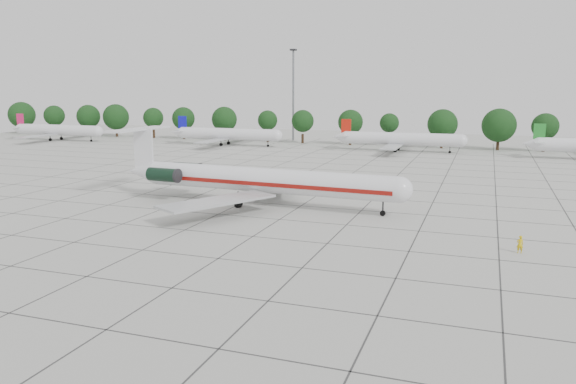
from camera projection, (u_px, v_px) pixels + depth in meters
name	position (u px, v px, depth m)	size (l,w,h in m)	color
ground	(280.00, 219.00, 65.58)	(260.00, 260.00, 0.00)	beige
apron_joints	(316.00, 196.00, 79.47)	(170.00, 170.00, 0.02)	#383838
main_airliner	(251.00, 179.00, 73.36)	(40.86, 32.06, 9.57)	silver
ground_crew	(520.00, 244.00, 52.27)	(0.62, 0.41, 1.69)	#DDBA0D
bg_airliner_a	(58.00, 130.00, 159.55)	(28.24, 27.20, 7.40)	silver
bg_airliner_b	(227.00, 134.00, 146.54)	(28.24, 27.20, 7.40)	silver
bg_airliner_c	(400.00, 139.00, 132.85)	(28.24, 27.20, 7.40)	silver
tree_line	(351.00, 122.00, 147.01)	(249.86, 8.44, 10.22)	#332114
floodlight_mast	(293.00, 90.00, 157.95)	(1.60, 1.60, 25.45)	slate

